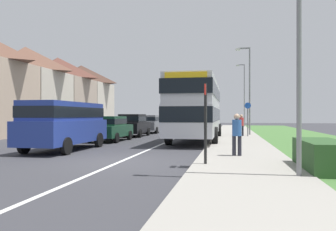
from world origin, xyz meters
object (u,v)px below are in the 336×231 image
parked_van_blue (65,122)px  street_lamp_near (295,5)px  pedestrian_walking_away (241,124)px  parked_car_dark_green (110,127)px  street_lamp_mid (248,85)px  parked_car_grey (150,123)px  street_lamp_far (244,92)px  parked_car_black (133,124)px  cycle_route_sign (248,118)px  pedestrian_at_stop (237,133)px  double_decker_bus (197,107)px  bus_stop_sign (205,118)px

parked_van_blue → street_lamp_near: (9.07, -5.48, 3.04)m
pedestrian_walking_away → parked_van_blue: bearing=-128.5°
parked_car_dark_green → street_lamp_mid: (8.69, 6.65, 3.09)m
parked_car_grey → street_lamp_far: size_ratio=0.50×
parked_car_black → street_lamp_mid: street_lamp_mid is taller
street_lamp_mid → parked_van_blue: bearing=-126.4°
cycle_route_sign → parked_car_black: bearing=179.9°
parked_car_dark_green → parked_car_black: size_ratio=1.06×
street_lamp_mid → street_lamp_far: (0.40, 19.31, 0.82)m
parked_car_grey → pedestrian_at_stop: 18.43m
pedestrian_at_stop → parked_car_grey: bearing=113.8°
double_decker_bus → street_lamp_far: street_lamp_far is taller
double_decker_bus → pedestrian_at_stop: double_decker_bus is taller
parked_car_dark_green → parked_car_black: 4.68m
street_lamp_near → parked_car_dark_green: bearing=129.4°
parked_car_black → bus_stop_sign: bus_stop_sign is taller
parked_van_blue → pedestrian_at_stop: size_ratio=3.25×
pedestrian_at_stop → street_lamp_far: (1.51, 32.97, 3.80)m
double_decker_bus → parked_van_blue: 8.55m
bus_stop_sign → street_lamp_mid: (2.10, 15.90, 2.41)m
double_decker_bus → parked_car_grey: double_decker_bus is taller
parked_car_grey → street_lamp_near: size_ratio=0.56×
cycle_route_sign → street_lamp_far: 21.56m
pedestrian_walking_away → street_lamp_mid: (0.57, 1.59, 2.98)m
bus_stop_sign → parked_car_black: bearing=115.1°
parked_car_dark_green → street_lamp_far: (9.09, 25.95, 3.91)m
pedestrian_walking_away → cycle_route_sign: cycle_route_sign is taller
pedestrian_at_stop → cycle_route_sign: bearing=85.2°
parked_van_blue → parked_car_black: parked_van_blue is taller
parked_car_dark_green → parked_car_grey: bearing=89.3°
parked_van_blue → parked_car_grey: bearing=88.9°
parked_car_dark_green → bus_stop_sign: 11.38m
street_lamp_near → double_decker_bus: bearing=106.8°
pedestrian_walking_away → bus_stop_sign: 14.40m
cycle_route_sign → parked_car_grey: bearing=148.4°
parked_van_blue → cycle_route_sign: cycle_route_sign is taller
pedestrian_at_stop → street_lamp_mid: street_lamp_mid is taller
parked_van_blue → pedestrian_at_stop: (7.73, -1.65, -0.34)m
double_decker_bus → street_lamp_far: size_ratio=1.28×
street_lamp_far → double_decker_bus: bearing=-98.7°
pedestrian_at_stop → street_lamp_far: 33.22m
pedestrian_at_stop → parked_car_black: bearing=122.7°
street_lamp_near → parked_car_black: bearing=119.6°
bus_stop_sign → street_lamp_far: bearing=85.9°
cycle_route_sign → street_lamp_far: street_lamp_far is taller
parked_van_blue → street_lamp_mid: 15.15m
parked_van_blue → street_lamp_mid: street_lamp_mid is taller
parked_car_black → parked_car_dark_green: bearing=-90.9°
pedestrian_walking_away → street_lamp_far: (0.97, 20.90, 3.80)m
cycle_route_sign → street_lamp_near: bearing=-88.7°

